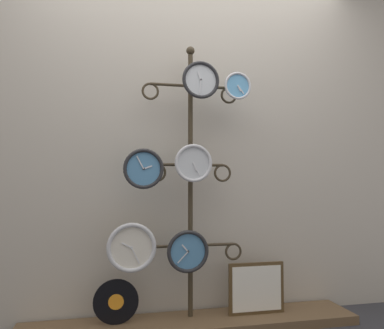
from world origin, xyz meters
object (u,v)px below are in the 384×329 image
at_px(clock_bottom_left, 132,248).
at_px(clock_bottom_center, 188,251).
at_px(clock_top_center, 201,80).
at_px(display_stand, 190,244).
at_px(vinyl_record, 116,302).
at_px(clock_top_right, 238,86).
at_px(clock_middle_left, 144,169).
at_px(picture_frame, 256,288).
at_px(clock_middle_center, 193,163).

xyz_separation_m(clock_bottom_left, clock_bottom_center, (0.36, -0.02, -0.03)).
bearing_deg(clock_top_center, display_stand, 113.49).
height_order(clock_top_center, vinyl_record, clock_top_center).
xyz_separation_m(clock_bottom_left, vinyl_record, (-0.09, 0.03, -0.34)).
relative_size(clock_top_right, clock_middle_left, 0.73).
bearing_deg(clock_top_center, picture_frame, 6.92).
bearing_deg(clock_bottom_left, clock_bottom_center, -3.46).
relative_size(clock_middle_left, picture_frame, 0.66).
height_order(clock_middle_left, picture_frame, clock_middle_left).
height_order(display_stand, clock_bottom_left, display_stand).
relative_size(vinyl_record, picture_frame, 0.72).
bearing_deg(clock_top_right, clock_bottom_center, -179.34).
distance_m(clock_top_center, clock_middle_center, 0.55).
distance_m(clock_bottom_left, vinyl_record, 0.35).
bearing_deg(clock_bottom_center, display_stand, 69.07).
bearing_deg(picture_frame, vinyl_record, 179.45).
xyz_separation_m(clock_top_right, clock_bottom_left, (-0.70, 0.02, -1.06)).
height_order(clock_top_right, clock_bottom_center, clock_top_right).
bearing_deg(display_stand, picture_frame, -7.37).
bearing_deg(clock_bottom_center, clock_top_right, 0.66).
distance_m(clock_middle_center, clock_bottom_left, 0.66).
distance_m(display_stand, clock_top_center, 1.09).
xyz_separation_m(clock_bottom_left, picture_frame, (0.84, 0.02, -0.31)).
relative_size(clock_middle_center, picture_frame, 0.64).
bearing_deg(clock_top_center, clock_bottom_left, 176.82).
relative_size(clock_bottom_left, vinyl_record, 1.10).
xyz_separation_m(display_stand, clock_middle_center, (0.00, -0.09, 0.54)).
xyz_separation_m(clock_bottom_center, picture_frame, (0.49, 0.05, -0.27)).
bearing_deg(clock_bottom_center, vinyl_record, 173.07).
bearing_deg(display_stand, clock_middle_center, -89.99).
distance_m(clock_middle_left, picture_frame, 1.11).
distance_m(clock_top_right, vinyl_record, 1.61).
relative_size(clock_top_center, vinyl_record, 0.89).
xyz_separation_m(clock_middle_left, vinyl_record, (-0.16, 0.05, -0.83)).
bearing_deg(vinyl_record, clock_bottom_left, -19.74).
bearing_deg(clock_middle_center, clock_bottom_center, -163.71).
height_order(clock_bottom_left, clock_bottom_center, clock_bottom_left).
relative_size(clock_bottom_center, vinyl_record, 0.96).
bearing_deg(clock_middle_left, clock_bottom_left, 170.18).
bearing_deg(clock_bottom_left, display_stand, 11.66).
distance_m(clock_bottom_center, picture_frame, 0.56).
height_order(clock_bottom_center, vinyl_record, clock_bottom_center).
relative_size(display_stand, picture_frame, 4.81).
distance_m(clock_top_center, clock_bottom_center, 1.12).
bearing_deg(clock_top_right, clock_bottom_left, 178.56).
bearing_deg(clock_top_right, clock_middle_left, 179.51).
xyz_separation_m(clock_top_center, vinyl_record, (-0.53, 0.06, -1.42)).
bearing_deg(clock_middle_left, clock_top_center, -1.91).
bearing_deg(clock_middle_center, clock_middle_left, -179.62).
distance_m(clock_top_center, clock_bottom_left, 1.17).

